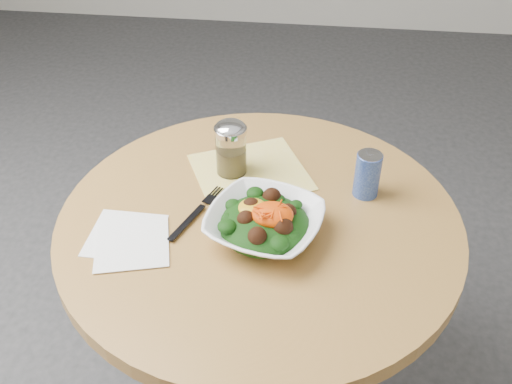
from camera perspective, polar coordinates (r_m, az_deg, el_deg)
table at (r=1.41m, az=0.32°, el=-8.46°), size 0.90×0.90×0.75m
cloth_napkin at (r=1.40m, az=-0.58°, el=2.01°), size 0.34×0.33×0.00m
paper_napkins at (r=1.24m, az=-12.61°, el=-4.67°), size 0.19×0.20×0.00m
salad_bowl at (r=1.21m, az=0.88°, el=-3.09°), size 0.30×0.30×0.09m
fork at (r=1.28m, az=-5.75°, el=-1.90°), size 0.10×0.20×0.00m
spice_shaker at (r=1.37m, az=-2.52°, el=4.37°), size 0.08×0.08×0.14m
beverage_can at (r=1.33m, az=11.08°, el=1.74°), size 0.06×0.06×0.11m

